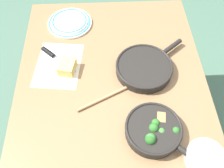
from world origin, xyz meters
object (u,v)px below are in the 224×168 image
Objects in this scene: skillet_eggs at (144,68)px; cheese_block at (67,67)px; wooden_spoon at (123,89)px; dinner_plate_stack at (70,22)px; prep_bowl_steel at (205,158)px; skillet_broccoli at (155,130)px; grater_knife at (54,56)px.

skillet_eggs is 0.38m from cheese_block.
dinner_plate_stack is (0.47, 0.28, 0.01)m from wooden_spoon.
cheese_block is at bearing 49.60° from prep_bowl_steel.
cheese_block is at bearing -180.00° from skillet_broccoli.
grater_knife is 0.12m from cheese_block.
cheese_block is at bearing -4.72° from grater_knife.
skillet_broccoli is at bearing -133.10° from cheese_block.
prep_bowl_steel is at bearing 9.16° from skillet_broccoli.
grater_knife reaches higher than wooden_spoon.
prep_bowl_steel reaches higher than dinner_plate_stack.
dinner_plate_stack is at bearing 0.96° from cheese_block.
grater_knife is (0.11, 0.46, -0.02)m from skillet_eggs.
prep_bowl_steel is (-0.46, -0.18, -0.00)m from skillet_eggs.
skillet_eggs is 0.49m from prep_bowl_steel.
skillet_broccoli is 0.34m from skillet_eggs.
prep_bowl_steel is (-0.48, -0.57, -0.00)m from cheese_block.
cheese_block is 0.34m from dinner_plate_stack.
skillet_broccoli is 0.80m from dinner_plate_stack.
dinner_plate_stack is at bearing 162.35° from skillet_broccoli.
dinner_plate_stack is 1.63× the size of prep_bowl_steel.
prep_bowl_steel is (-0.57, -0.64, 0.02)m from grater_knife.
dinner_plate_stack is (0.34, 0.01, -0.01)m from cheese_block.
skillet_broccoli is at bearing -128.22° from skillet_eggs.
skillet_eggs is 0.16m from wooden_spoon.
cheese_block reaches higher than skillet_eggs.
dinner_plate_stack is at bearing 94.31° from wooden_spoon.
skillet_eggs is 1.87× the size of grater_knife.
cheese_block is 0.70× the size of prep_bowl_steel.
prep_bowl_steel is (-0.82, -0.57, 0.01)m from dinner_plate_stack.
dinner_plate_stack reaches higher than wooden_spoon.
dinner_plate_stack is (0.36, 0.39, -0.01)m from skillet_eggs.
dinner_plate_stack is (0.25, -0.07, 0.00)m from grater_knife.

